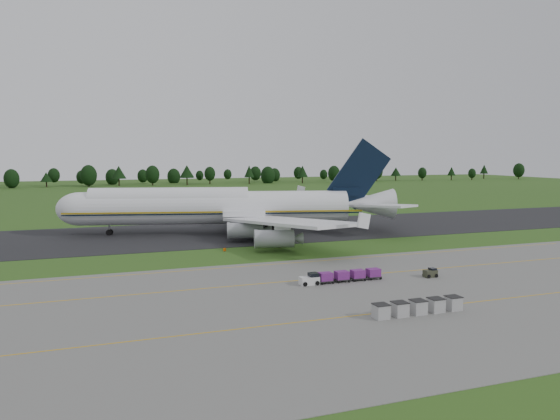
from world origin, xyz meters
name	(u,v)px	position (x,y,z in m)	size (l,w,h in m)	color
ground	(258,254)	(0.00, 0.00, 0.00)	(600.00, 600.00, 0.00)	#2A4E17
apron	(343,301)	(0.00, -34.00, 0.03)	(300.00, 52.00, 0.06)	slate
taxiway	(221,233)	(0.00, 28.00, 0.04)	(300.00, 40.00, 0.08)	black
apron_markings	(319,288)	(0.00, -26.98, 0.06)	(300.00, 30.20, 0.01)	#C8930B
tree_line	(113,175)	(-13.13, 221.25, 6.14)	(529.91, 23.11, 11.44)	black
aircraft	(222,207)	(0.06, 26.76, 6.17)	(77.24, 72.76, 21.62)	white
baggage_train	(340,276)	(4.12, -24.89, 0.87)	(12.39, 1.58, 1.52)	silver
utility_cart	(430,274)	(17.98, -26.67, 0.57)	(1.95, 1.34, 1.05)	#313324
uld_row	(418,307)	(5.53, -41.88, 0.88)	(11.24, 1.64, 1.62)	#9C9C9C
edge_markers	(253,248)	(0.49, 4.72, 0.27)	(11.58, 0.30, 0.60)	#E85507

